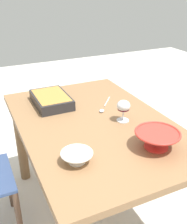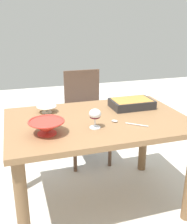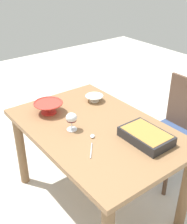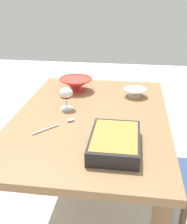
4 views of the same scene
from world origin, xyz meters
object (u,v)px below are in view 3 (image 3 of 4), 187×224
object	(u,v)px
dining_table	(96,140)
casserole_dish	(146,136)
mixing_bowl	(94,98)
chair	(175,127)
small_bowl	(48,107)
wine_glass	(71,119)
serving_spoon	(92,141)

from	to	relation	value
dining_table	casserole_dish	size ratio (longest dim) A/B	3.91
dining_table	mixing_bowl	size ratio (longest dim) A/B	8.56
chair	small_bowl	distance (m)	1.13
mixing_bowl	wine_glass	bearing A→B (deg)	-56.75
dining_table	mixing_bowl	bearing A→B (deg)	143.92
dining_table	small_bowl	size ratio (longest dim) A/B	5.70
chair	casserole_dish	xyz separation A→B (m)	(0.22, -0.64, 0.28)
wine_glass	serving_spoon	distance (m)	0.22
chair	dining_table	bearing A→B (deg)	-98.71
casserole_dish	mixing_bowl	bearing A→B (deg)	172.93
dining_table	wine_glass	size ratio (longest dim) A/B	9.75
chair	mixing_bowl	size ratio (longest dim) A/B	6.05
mixing_bowl	small_bowl	size ratio (longest dim) A/B	0.67
casserole_dish	mixing_bowl	world-z (taller)	casserole_dish
dining_table	chair	size ratio (longest dim) A/B	1.41
mixing_bowl	chair	bearing A→B (deg)	50.57
casserole_dish	serving_spoon	xyz separation A→B (m)	(-0.21, -0.30, -0.03)
wine_glass	casserole_dish	size ratio (longest dim) A/B	0.40
casserole_dish	serving_spoon	size ratio (longest dim) A/B	1.58
dining_table	chair	bearing A→B (deg)	81.29
chair	serving_spoon	bearing A→B (deg)	-89.10
chair	wine_glass	distance (m)	1.03
small_bowl	dining_table	bearing A→B (deg)	22.98
wine_glass	serving_spoon	xyz separation A→B (m)	(0.21, 0.02, -0.08)
wine_glass	mixing_bowl	world-z (taller)	wine_glass
dining_table	chair	distance (m)	0.82
dining_table	serving_spoon	xyz separation A→B (m)	(0.14, -0.14, 0.13)
chair	wine_glass	bearing A→B (deg)	-101.36
dining_table	casserole_dish	distance (m)	0.41
chair	casserole_dish	world-z (taller)	chair
dining_table	wine_glass	xyz separation A→B (m)	(-0.07, -0.16, 0.21)
dining_table	casserole_dish	bearing A→B (deg)	24.96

